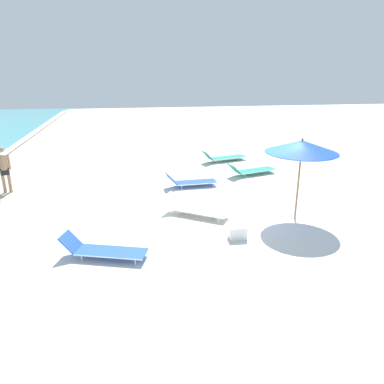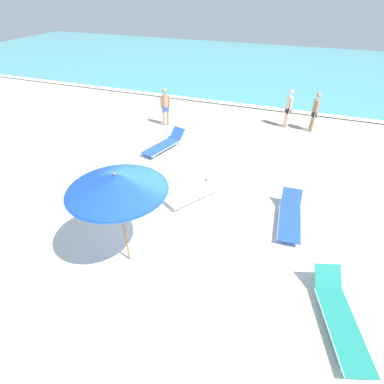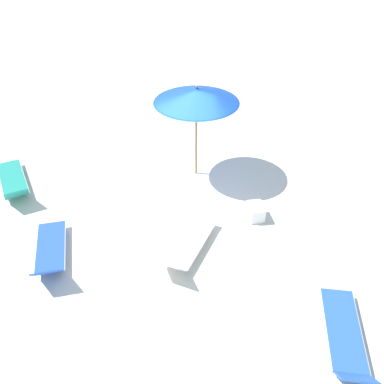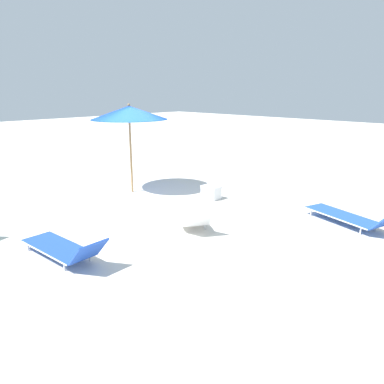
{
  "view_description": "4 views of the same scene",
  "coord_description": "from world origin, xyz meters",
  "px_view_note": "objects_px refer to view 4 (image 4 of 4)",
  "views": [
    {
      "loc": [
        -11.09,
        3.41,
        4.71
      ],
      "look_at": [
        -0.16,
        1.86,
        0.84
      ],
      "focal_mm": 35.0,
      "sensor_mm": 36.0,
      "label": 1
    },
    {
      "loc": [
        2.53,
        -5.64,
        5.78
      ],
      "look_at": [
        0.06,
        0.99,
        0.72
      ],
      "focal_mm": 28.0,
      "sensor_mm": 36.0,
      "label": 2
    },
    {
      "loc": [
        0.9,
        8.48,
        6.65
      ],
      "look_at": [
        -0.29,
        0.87,
        1.0
      ],
      "focal_mm": 40.0,
      "sensor_mm": 36.0,
      "label": 3
    },
    {
      "loc": [
        5.69,
        7.46,
        2.97
      ],
      "look_at": [
        -0.06,
        1.82,
        0.75
      ],
      "focal_mm": 35.0,
      "sensor_mm": 36.0,
      "label": 4
    }
  ],
  "objects_px": {
    "beach_umbrella": "(129,113)",
    "sun_lounger_near_water_left": "(189,214)",
    "sun_lounger_near_water_right": "(351,217)",
    "sun_lounger_mid_beach_solo": "(64,248)",
    "cooler_box": "(211,192)"
  },
  "relations": [
    {
      "from": "sun_lounger_near_water_right",
      "to": "sun_lounger_mid_beach_solo",
      "type": "xyz_separation_m",
      "value": [
        5.32,
        -2.97,
        0.0
      ]
    },
    {
      "from": "beach_umbrella",
      "to": "sun_lounger_near_water_left",
      "type": "distance_m",
      "value": 3.81
    },
    {
      "from": "beach_umbrella",
      "to": "sun_lounger_near_water_left",
      "type": "relative_size",
      "value": 1.22
    },
    {
      "from": "sun_lounger_mid_beach_solo",
      "to": "cooler_box",
      "type": "bearing_deg",
      "value": -175.89
    },
    {
      "from": "beach_umbrella",
      "to": "sun_lounger_mid_beach_solo",
      "type": "xyz_separation_m",
      "value": [
        3.63,
        2.84,
        -2.09
      ]
    },
    {
      "from": "sun_lounger_mid_beach_solo",
      "to": "cooler_box",
      "type": "relative_size",
      "value": 4.04
    },
    {
      "from": "sun_lounger_near_water_right",
      "to": "cooler_box",
      "type": "bearing_deg",
      "value": -64.68
    },
    {
      "from": "sun_lounger_near_water_left",
      "to": "sun_lounger_near_water_right",
      "type": "xyz_separation_m",
      "value": [
        -2.41,
        2.71,
        -0.0
      ]
    },
    {
      "from": "beach_umbrella",
      "to": "sun_lounger_near_water_right",
      "type": "height_order",
      "value": "beach_umbrella"
    },
    {
      "from": "beach_umbrella",
      "to": "cooler_box",
      "type": "distance_m",
      "value": 3.22
    },
    {
      "from": "beach_umbrella",
      "to": "sun_lounger_near_water_left",
      "type": "xyz_separation_m",
      "value": [
        0.72,
        3.1,
        -2.09
      ]
    },
    {
      "from": "sun_lounger_near_water_left",
      "to": "sun_lounger_near_water_right",
      "type": "bearing_deg",
      "value": 163.91
    },
    {
      "from": "beach_umbrella",
      "to": "sun_lounger_near_water_left",
      "type": "height_order",
      "value": "beach_umbrella"
    },
    {
      "from": "sun_lounger_near_water_right",
      "to": "sun_lounger_mid_beach_solo",
      "type": "distance_m",
      "value": 6.09
    },
    {
      "from": "beach_umbrella",
      "to": "sun_lounger_near_water_right",
      "type": "bearing_deg",
      "value": 106.21
    }
  ]
}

